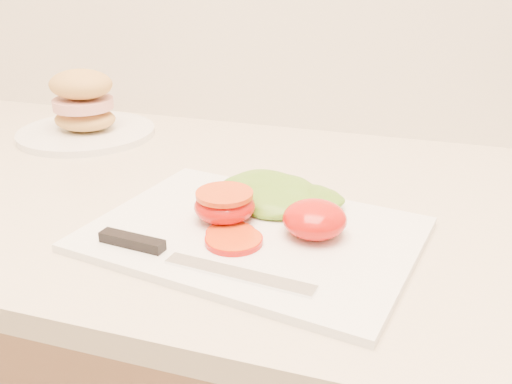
% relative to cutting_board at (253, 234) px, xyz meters
% --- Properties ---
extents(cutting_board, '(0.41, 0.32, 0.01)m').
position_rel_cutting_board_xyz_m(cutting_board, '(0.00, 0.00, 0.00)').
color(cutting_board, white).
rests_on(cutting_board, counter).
extents(tomato_half_dome, '(0.07, 0.07, 0.04)m').
position_rel_cutting_board_xyz_m(tomato_half_dome, '(0.07, 0.01, 0.03)').
color(tomato_half_dome, '#C31200').
rests_on(tomato_half_dome, cutting_board).
extents(tomato_half_cut, '(0.07, 0.07, 0.04)m').
position_rel_cutting_board_xyz_m(tomato_half_cut, '(-0.04, 0.02, 0.03)').
color(tomato_half_cut, '#C31200').
rests_on(tomato_half_cut, cutting_board).
extents(tomato_slice_0, '(0.06, 0.06, 0.01)m').
position_rel_cutting_board_xyz_m(tomato_slice_0, '(-0.01, -0.04, 0.01)').
color(tomato_slice_0, '#D45B1A').
rests_on(tomato_slice_0, cutting_board).
extents(tomato_slice_1, '(0.06, 0.06, 0.01)m').
position_rel_cutting_board_xyz_m(tomato_slice_1, '(-0.02, -0.02, 0.01)').
color(tomato_slice_1, '#D45B1A').
rests_on(tomato_slice_1, cutting_board).
extents(lettuce_leaf_0, '(0.17, 0.14, 0.03)m').
position_rel_cutting_board_xyz_m(lettuce_leaf_0, '(-0.00, 0.08, 0.02)').
color(lettuce_leaf_0, '#559427').
rests_on(lettuce_leaf_0, cutting_board).
extents(lettuce_leaf_1, '(0.11, 0.08, 0.02)m').
position_rel_cutting_board_xyz_m(lettuce_leaf_1, '(0.04, 0.08, 0.02)').
color(lettuce_leaf_1, '#559427').
rests_on(lettuce_leaf_1, cutting_board).
extents(knife, '(0.26, 0.05, 0.01)m').
position_rel_cutting_board_xyz_m(knife, '(-0.06, -0.09, 0.01)').
color(knife, silver).
rests_on(knife, cutting_board).
extents(sandwich_plate, '(0.24, 0.24, 0.12)m').
position_rel_cutting_board_xyz_m(sandwich_plate, '(-0.41, 0.28, 0.04)').
color(sandwich_plate, white).
rests_on(sandwich_plate, counter).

